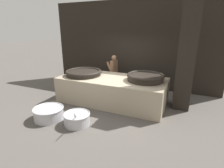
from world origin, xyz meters
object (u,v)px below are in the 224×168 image
giant_wok_far (145,77)px  prep_bowl_vegetables (77,118)px  prep_bowl_meat (49,113)px  giant_wok_near (84,73)px  cook (114,71)px

giant_wok_far → prep_bowl_vegetables: size_ratio=1.40×
prep_bowl_vegetables → prep_bowl_meat: bearing=-175.7°
giant_wok_near → prep_bowl_vegetables: (0.92, -1.86, -0.84)m
giant_wok_far → prep_bowl_meat: size_ratio=1.40×
cook → prep_bowl_vegetables: size_ratio=1.69×
giant_wok_near → prep_bowl_meat: bearing=-91.8°
cook → prep_bowl_meat: cook is taller
prep_bowl_meat → giant_wok_near: bearing=88.2°
prep_bowl_vegetables → prep_bowl_meat: 0.98m
prep_bowl_vegetables → prep_bowl_meat: size_ratio=1.00×
cook → prep_bowl_meat: size_ratio=1.69×
prep_bowl_meat → cook: bearing=77.9°
giant_wok_near → cook: cook is taller
giant_wok_far → prep_bowl_meat: giant_wok_far is taller
giant_wok_far → cook: cook is taller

